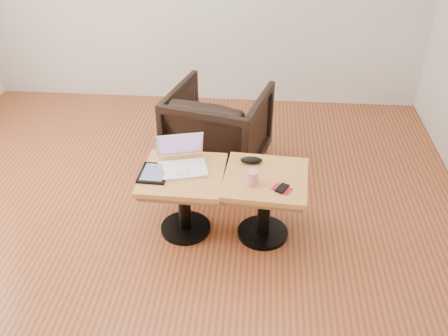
# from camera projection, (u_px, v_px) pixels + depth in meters

# --- Properties ---
(room_shell) EXTENTS (4.52, 4.52, 2.71)m
(room_shell) POSITION_uv_depth(u_px,v_px,m) (152.00, 53.00, 2.83)
(room_shell) COLOR brown
(room_shell) RESTS_ON ground
(side_table_left) EXTENTS (0.56, 0.56, 0.50)m
(side_table_left) POSITION_uv_depth(u_px,v_px,m) (183.00, 187.00, 3.41)
(side_table_left) COLOR black
(side_table_left) RESTS_ON ground
(side_table_right) EXTENTS (0.59, 0.59, 0.50)m
(side_table_right) POSITION_uv_depth(u_px,v_px,m) (265.00, 192.00, 3.37)
(side_table_right) COLOR black
(side_table_right) RESTS_ON ground
(laptop) EXTENTS (0.39, 0.38, 0.22)m
(laptop) POSITION_uv_depth(u_px,v_px,m) (182.00, 161.00, 3.38)
(laptop) COLOR white
(laptop) RESTS_ON side_table_left
(tablet) EXTENTS (0.20, 0.25, 0.02)m
(tablet) POSITION_uv_depth(u_px,v_px,m) (154.00, 173.00, 3.32)
(tablet) COLOR black
(tablet) RESTS_ON side_table_left
(charging_adapter) EXTENTS (0.04, 0.04, 0.02)m
(charging_adapter) POSITION_uv_depth(u_px,v_px,m) (159.00, 152.00, 3.54)
(charging_adapter) COLOR white
(charging_adapter) RESTS_ON side_table_left
(glasses_case) EXTENTS (0.15, 0.07, 0.05)m
(glasses_case) POSITION_uv_depth(u_px,v_px,m) (251.00, 160.00, 3.43)
(glasses_case) COLOR black
(glasses_case) RESTS_ON side_table_right
(striped_cup) EXTENTS (0.09, 0.09, 0.10)m
(striped_cup) POSITION_uv_depth(u_px,v_px,m) (252.00, 178.00, 3.20)
(striped_cup) COLOR #D6325D
(striped_cup) RESTS_ON side_table_right
(earbuds_tangle) EXTENTS (0.07, 0.06, 0.01)m
(earbuds_tangle) POSITION_uv_depth(u_px,v_px,m) (271.00, 173.00, 3.32)
(earbuds_tangle) COLOR white
(earbuds_tangle) RESTS_ON side_table_right
(phone_on_sleeve) EXTENTS (0.14, 0.13, 0.01)m
(phone_on_sleeve) POSITION_uv_depth(u_px,v_px,m) (282.00, 189.00, 3.18)
(phone_on_sleeve) COLOR #A61129
(phone_on_sleeve) RESTS_ON side_table_right
(armchair) EXTENTS (0.92, 0.94, 0.70)m
(armchair) POSITION_uv_depth(u_px,v_px,m) (218.00, 128.00, 4.16)
(armchair) COLOR black
(armchair) RESTS_ON ground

